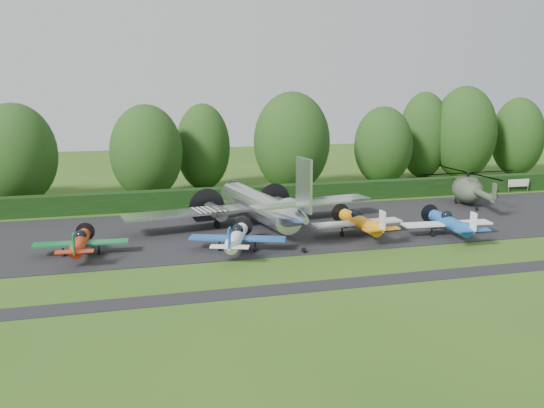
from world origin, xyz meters
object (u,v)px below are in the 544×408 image
object	(u,v)px
helicopter	(468,187)
light_plane_white	(236,237)
light_plane_red	(80,243)
light_plane_orange	(360,222)
light_plane_blue	(450,223)
sign_board	(519,183)
transport_plane	(259,205)

from	to	relation	value
helicopter	light_plane_white	bearing A→B (deg)	-170.92
light_plane_white	helicopter	distance (m)	29.97
helicopter	light_plane_red	bearing A→B (deg)	-179.74
light_plane_orange	light_plane_blue	xyz separation A→B (m)	(7.29, -2.20, -0.03)
sign_board	light_plane_orange	bearing A→B (deg)	-151.83
light_plane_blue	helicopter	world-z (taller)	helicopter
light_plane_red	helicopter	xyz separation A→B (m)	(39.28, 9.58, 0.82)
transport_plane	light_plane_orange	distance (m)	9.16
helicopter	light_plane_blue	bearing A→B (deg)	-141.92
transport_plane	light_plane_blue	xyz separation A→B (m)	(14.91, -7.20, -0.88)
light_plane_orange	sign_board	xyz separation A→B (m)	(26.81, 14.62, -0.20)
light_plane_orange	transport_plane	bearing A→B (deg)	149.36
light_plane_red	light_plane_orange	size ratio (longest dim) A/B	0.87
helicopter	sign_board	xyz separation A→B (m)	(10.33, 5.24, -0.87)
transport_plane	helicopter	world-z (taller)	transport_plane
light_plane_red	light_plane_white	size ratio (longest dim) A/B	0.94
light_plane_red	sign_board	distance (m)	51.78
light_plane_orange	sign_board	world-z (taller)	light_plane_orange
light_plane_orange	sign_board	size ratio (longest dim) A/B	2.97
transport_plane	light_plane_white	world-z (taller)	transport_plane
light_plane_orange	light_plane_red	bearing A→B (deg)	-176.83
light_plane_blue	sign_board	bearing A→B (deg)	36.07
light_plane_red	sign_board	xyz separation A→B (m)	(49.61, 14.82, -0.04)
light_plane_red	helicopter	world-z (taller)	helicopter
light_plane_red	sign_board	size ratio (longest dim) A/B	2.60
light_plane_white	light_plane_orange	size ratio (longest dim) A/B	0.93
light_plane_blue	sign_board	size ratio (longest dim) A/B	2.90
light_plane_orange	light_plane_blue	distance (m)	7.61
light_plane_red	light_plane_orange	xyz separation A→B (m)	(22.80, 0.20, 0.16)
transport_plane	sign_board	bearing A→B (deg)	24.54
transport_plane	light_plane_white	distance (m)	8.01
sign_board	helicopter	bearing A→B (deg)	-153.54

